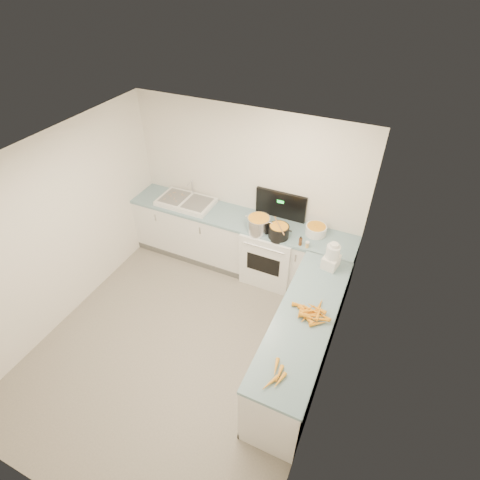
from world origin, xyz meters
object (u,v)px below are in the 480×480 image
at_px(sink, 186,202).
at_px(spice_jar, 307,245).
at_px(food_processor, 332,257).
at_px(stove, 271,252).
at_px(black_pot, 279,232).
at_px(extract_bottle, 300,242).
at_px(mixing_bowl, 316,230).
at_px(steel_pot, 259,225).

xyz_separation_m(sink, spice_jar, (2.02, -0.24, 0.00)).
bearing_deg(food_processor, stove, 153.50).
bearing_deg(black_pot, extract_bottle, -8.12).
xyz_separation_m(stove, mixing_bowl, (0.59, 0.11, 0.53)).
bearing_deg(mixing_bowl, extract_bottle, -110.55).
relative_size(extract_bottle, food_processor, 0.31).
height_order(spice_jar, food_processor, food_processor).
relative_size(black_pot, spice_jar, 3.59).
relative_size(steel_pot, food_processor, 0.88).
xyz_separation_m(spice_jar, food_processor, (0.37, -0.24, 0.12)).
relative_size(steel_pot, extract_bottle, 2.81).
height_order(steel_pot, spice_jar, steel_pot).
xyz_separation_m(stove, sink, (-1.45, 0.02, 0.50)).
relative_size(stove, steel_pot, 4.19).
distance_m(sink, steel_pot, 1.30).
bearing_deg(stove, extract_bottle, -24.78).
relative_size(sink, extract_bottle, 7.46).
bearing_deg(mixing_bowl, food_processor, -58.63).
relative_size(sink, spice_jar, 10.92).
xyz_separation_m(mixing_bowl, food_processor, (0.35, -0.58, 0.09)).
height_order(stove, spice_jar, stove).
relative_size(stove, extract_bottle, 11.80).
relative_size(stove, food_processor, 3.69).
bearing_deg(steel_pot, black_pot, -3.02).
bearing_deg(sink, steel_pot, -7.56).
height_order(mixing_bowl, food_processor, food_processor).
bearing_deg(extract_bottle, steel_pot, 174.34).
xyz_separation_m(stove, food_processor, (0.95, -0.47, 0.62)).
height_order(stove, black_pot, stove).
distance_m(stove, sink, 1.54).
distance_m(mixing_bowl, extract_bottle, 0.35).
bearing_deg(black_pot, mixing_bowl, 31.69).
distance_m(stove, mixing_bowl, 0.81).
bearing_deg(sink, stove, -0.62).
bearing_deg(mixing_bowl, spice_jar, -93.93).
bearing_deg(extract_bottle, stove, 155.22).
distance_m(sink, food_processor, 2.45).
relative_size(stove, mixing_bowl, 4.67).
bearing_deg(mixing_bowl, black_pot, -148.31).
xyz_separation_m(black_pot, mixing_bowl, (0.45, 0.28, -0.01)).
distance_m(mixing_bowl, food_processor, 0.68).
bearing_deg(stove, food_processor, -26.50).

